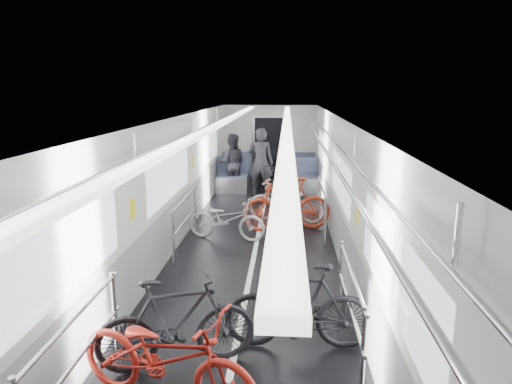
# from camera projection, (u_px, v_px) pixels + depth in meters

# --- Properties ---
(car_shell) EXTENTS (3.02, 14.01, 2.41)m
(car_shell) POSITION_uv_depth(u_px,v_px,m) (260.00, 175.00, 9.66)
(car_shell) COLOR black
(car_shell) RESTS_ON ground
(bike_left_near) EXTENTS (1.99, 1.24, 0.99)m
(bike_left_near) POSITION_uv_depth(u_px,v_px,m) (166.00, 357.00, 4.19)
(bike_left_near) COLOR red
(bike_left_near) RESTS_ON floor
(bike_left_mid) EXTENTS (1.75, 0.99, 1.02)m
(bike_left_mid) POSITION_uv_depth(u_px,v_px,m) (177.00, 323.00, 4.78)
(bike_left_mid) COLOR black
(bike_left_mid) RESTS_ON floor
(bike_left_far) EXTENTS (1.63, 0.81, 0.82)m
(bike_left_far) POSITION_uv_depth(u_px,v_px,m) (227.00, 219.00, 8.92)
(bike_left_far) COLOR #B1B2B6
(bike_left_far) RESTS_ON floor
(bike_right_near) EXTENTS (1.70, 0.51, 1.02)m
(bike_right_near) POSITION_uv_depth(u_px,v_px,m) (299.00, 306.00, 5.14)
(bike_right_near) COLOR black
(bike_right_near) RESTS_ON floor
(bike_right_mid) EXTENTS (1.84, 0.97, 0.92)m
(bike_right_mid) POSITION_uv_depth(u_px,v_px,m) (287.00, 202.00, 10.06)
(bike_right_mid) COLOR #A1A0A4
(bike_right_mid) RESTS_ON floor
(bike_right_far) EXTENTS (1.93, 0.91, 1.12)m
(bike_right_far) POSITION_uv_depth(u_px,v_px,m) (287.00, 204.00, 9.46)
(bike_right_far) COLOR #AD2E15
(bike_right_far) RESTS_ON floor
(bike_aisle) EXTENTS (0.76, 1.90, 0.98)m
(bike_aisle) POSITION_uv_depth(u_px,v_px,m) (276.00, 180.00, 12.35)
(bike_aisle) COLOR black
(bike_aisle) RESTS_ON floor
(person_standing) EXTENTS (0.74, 0.53, 1.89)m
(person_standing) POSITION_uv_depth(u_px,v_px,m) (261.00, 163.00, 12.38)
(person_standing) COLOR black
(person_standing) RESTS_ON floor
(person_seated) EXTENTS (0.82, 0.64, 1.67)m
(person_seated) POSITION_uv_depth(u_px,v_px,m) (232.00, 163.00, 13.00)
(person_seated) COLOR #2D2B33
(person_seated) RESTS_ON floor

